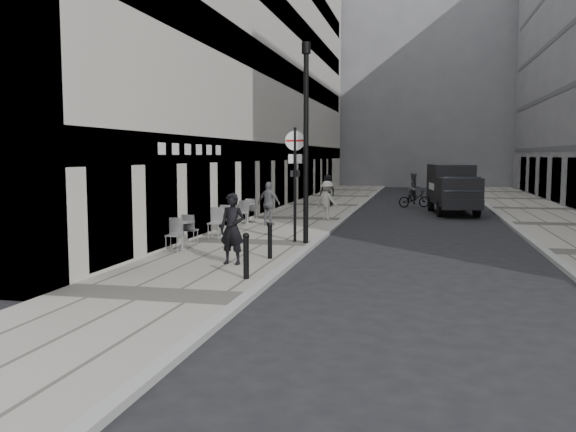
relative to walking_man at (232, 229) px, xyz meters
The scene contains 18 objects.
ground 6.50m from the walking_man, 78.03° to the right, with size 120.00×120.00×0.00m, color black.
sidewalk 11.78m from the walking_man, 93.27° to the left, with size 4.00×60.00×0.12m, color gray.
far_sidewalk 15.65m from the walking_man, 48.60° to the left, with size 4.00×60.00×0.12m, color gray.
building_left 20.43m from the walking_man, 104.37° to the left, with size 4.00×45.00×18.00m, color #B3ADA2.
building_far 50.79m from the walking_man, 86.74° to the left, with size 24.00×16.00×22.00m, color slate.
walking_man is the anchor object (origin of this frame).
sign_post 4.64m from the walking_man, 80.46° to the left, with size 0.63×0.12×3.67m.
lamppost 4.98m from the walking_man, 74.61° to the left, with size 0.28×0.28×6.27m.
bollard_near 1.98m from the walking_man, 63.20° to the right, with size 0.13×0.13×0.98m, color black.
bollard_far 1.35m from the walking_man, 54.70° to the left, with size 0.12×0.12×0.91m, color black.
panel_van 17.83m from the walking_man, 69.63° to the left, with size 2.54×5.38×2.44m.
cyclist 20.46m from the walking_man, 77.87° to the left, with size 1.92×1.34×1.96m.
pedestrian_a 8.76m from the walking_man, 98.10° to the left, with size 1.02×0.43×1.74m, color slate.
pedestrian_b 11.19m from the walking_man, 86.25° to the left, with size 1.09×0.63×1.69m, color beige.
pedestrian_c 18.40m from the walking_man, 91.15° to the left, with size 0.85×0.55×1.74m, color black.
cafe_table_near 3.19m from the walking_man, 135.95° to the left, with size 0.75×1.70×0.97m.
cafe_table_mid 5.63m from the walking_man, 111.47° to the left, with size 0.80×1.80×1.03m.
cafe_table_far 9.41m from the walking_man, 103.96° to the left, with size 0.76×1.71×0.97m.
Camera 1 is at (3.39, -8.51, 2.90)m, focal length 38.00 mm.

